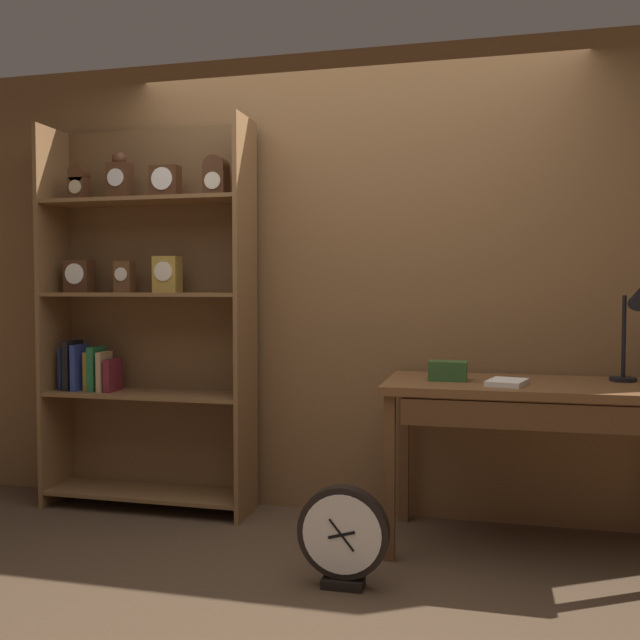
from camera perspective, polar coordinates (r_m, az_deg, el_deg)
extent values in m
plane|color=#4C3826|center=(3.05, -2.10, -22.02)|extent=(10.00, 10.00, 0.00)
cube|color=brown|center=(3.94, 2.62, 3.01)|extent=(4.80, 0.05, 2.60)
cube|color=brown|center=(4.42, -20.92, 0.26)|extent=(0.02, 0.33, 2.21)
cube|color=brown|center=(3.86, -6.11, 0.11)|extent=(0.02, 0.33, 2.21)
cube|color=brown|center=(4.25, -13.01, 0.28)|extent=(1.22, 0.01, 2.21)
cube|color=brown|center=(4.27, -13.86, -13.58)|extent=(1.17, 0.32, 0.02)
cube|color=brown|center=(4.15, -13.94, -5.92)|extent=(1.17, 0.32, 0.02)
cube|color=brown|center=(4.10, -14.03, 2.04)|extent=(1.17, 0.32, 0.02)
cube|color=brown|center=(4.13, -14.11, 9.42)|extent=(1.17, 0.32, 0.02)
cube|color=#472816|center=(4.35, -19.11, 10.05)|extent=(0.10, 0.08, 0.14)
cylinder|color=#472816|center=(4.36, -19.13, 11.22)|extent=(0.10, 0.08, 0.10)
cylinder|color=#C6B78C|center=(4.31, -19.44, 10.25)|extent=(0.08, 0.01, 0.08)
cube|color=#472816|center=(4.33, -19.12, 3.39)|extent=(0.16, 0.09, 0.19)
cylinder|color=white|center=(4.29, -19.49, 3.59)|extent=(0.12, 0.01, 0.12)
cube|color=#472816|center=(4.22, -16.09, 10.84)|extent=(0.13, 0.09, 0.21)
sphere|color=#472816|center=(4.24, -16.11, 12.54)|extent=(0.08, 0.08, 0.08)
cylinder|color=silver|center=(4.18, -16.42, 11.14)|extent=(0.10, 0.01, 0.10)
cube|color=brown|center=(4.19, -15.73, 3.42)|extent=(0.10, 0.07, 0.18)
cylinder|color=silver|center=(4.15, -16.00, 3.62)|extent=(0.08, 0.01, 0.08)
cube|color=#472816|center=(4.09, -12.56, 10.95)|extent=(0.17, 0.08, 0.18)
cylinder|color=white|center=(4.05, -12.84, 11.24)|extent=(0.13, 0.01, 0.13)
cube|color=#B28C38|center=(4.03, -12.40, 3.66)|extent=(0.14, 0.10, 0.20)
cylinder|color=silver|center=(3.99, -12.73, 3.91)|extent=(0.11, 0.01, 0.11)
cube|color=#472816|center=(3.95, -8.48, 10.96)|extent=(0.12, 0.11, 0.14)
cylinder|color=#472816|center=(3.96, -8.49, 12.27)|extent=(0.12, 0.11, 0.12)
cylinder|color=silver|center=(3.90, -8.81, 11.23)|extent=(0.09, 0.01, 0.09)
cube|color=#19234C|center=(4.42, -20.02, -3.70)|extent=(0.02, 0.15, 0.25)
cube|color=black|center=(4.38, -19.59, -3.50)|extent=(0.04, 0.17, 0.29)
cube|color=navy|center=(4.33, -19.11, -3.69)|extent=(0.03, 0.15, 0.27)
cube|color=#B78C2D|center=(4.33, -18.24, -3.98)|extent=(0.03, 0.13, 0.22)
cube|color=#236638|center=(4.28, -17.84, -3.81)|extent=(0.04, 0.15, 0.26)
cube|color=tan|center=(4.24, -17.25, -4.05)|extent=(0.03, 0.14, 0.23)
cube|color=maroon|center=(4.23, -16.59, -4.35)|extent=(0.04, 0.16, 0.19)
cube|color=brown|center=(3.51, 17.01, -5.24)|extent=(1.40, 0.67, 0.04)
cube|color=brown|center=(3.34, 5.73, -12.72)|extent=(0.05, 0.05, 0.78)
cube|color=brown|center=(3.89, 6.90, -10.54)|extent=(0.05, 0.05, 0.78)
cube|color=#55351C|center=(3.22, 17.32, -7.58)|extent=(1.19, 0.03, 0.12)
cylinder|color=black|center=(3.71, 23.56, -4.47)|extent=(0.13, 0.13, 0.02)
cylinder|color=black|center=(3.69, 23.62, -1.23)|extent=(0.02, 0.02, 0.40)
cone|color=black|center=(3.65, 24.74, 1.84)|extent=(0.16, 0.18, 0.15)
cube|color=#2D5123|center=(3.49, 10.42, -4.11)|extent=(0.19, 0.12, 0.10)
cube|color=silver|center=(3.39, 15.07, -4.96)|extent=(0.21, 0.25, 0.02)
cube|color=black|center=(3.17, 1.92, -20.67)|extent=(0.18, 0.11, 0.04)
cylinder|color=black|center=(3.09, 1.92, -16.96)|extent=(0.39, 0.06, 0.39)
cylinder|color=silver|center=(3.06, 1.79, -17.17)|extent=(0.34, 0.01, 0.34)
cube|color=black|center=(3.05, 1.77, -17.20)|extent=(0.12, 0.01, 0.04)
cube|color=black|center=(3.05, 1.77, -17.20)|extent=(0.11, 0.01, 0.13)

